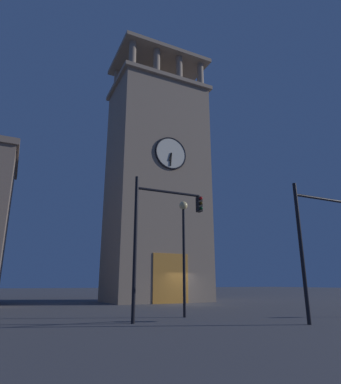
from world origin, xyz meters
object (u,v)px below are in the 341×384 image
at_px(traffic_signal_near, 322,229).
at_px(traffic_signal_mid, 157,226).
at_px(street_lamp, 184,235).
at_px(clocktower, 157,183).

distance_m(traffic_signal_near, traffic_signal_mid, 7.36).
distance_m(traffic_signal_mid, street_lamp, 2.45).
xyz_separation_m(traffic_signal_near, traffic_signal_mid, (6.55, -3.36, 0.19)).
distance_m(traffic_signal_near, street_lamp, 6.49).
relative_size(clocktower, street_lamp, 4.86).
bearing_deg(traffic_signal_mid, clocktower, -113.06).
height_order(traffic_signal_near, traffic_signal_mid, traffic_signal_mid).
height_order(traffic_signal_mid, street_lamp, traffic_signal_mid).
distance_m(clocktower, traffic_signal_near, 19.43).
xyz_separation_m(clocktower, traffic_signal_mid, (6.25, 14.69, -7.02)).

